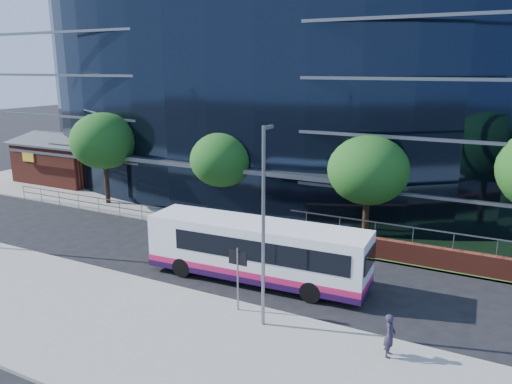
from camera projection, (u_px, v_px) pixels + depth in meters
The scene contains 16 objects.
ground at pixel (175, 279), 24.74m from camera, with size 200.00×200.00×0.00m, color black.
pavement_near at pixel (102, 322), 20.42m from camera, with size 80.00×8.00×0.15m, color gray.
kerb at pixel (163, 285), 23.86m from camera, with size 80.00×0.25×0.16m, color gray.
yellow_line_outer at pixel (165, 285), 24.05m from camera, with size 80.00×0.08×0.01m, color gold.
yellow_line_inner at pixel (167, 284), 24.18m from camera, with size 80.00×0.08×0.01m, color gold.
far_forecourt at pixel (199, 208), 36.88m from camera, with size 50.00×8.00×0.10m, color gray.
glass_office at pixel (281, 94), 42.50m from camera, with size 44.00×23.10×16.00m.
brick_pavilion at pixel (68, 160), 45.76m from camera, with size 8.60×6.66×4.40m.
guard_railings at pixel (141, 208), 34.15m from camera, with size 24.00×0.05×1.10m.
street_sign at pixel (238, 266), 20.83m from camera, with size 0.85×0.09×2.80m.
tree_far_a at pixel (104, 141), 37.13m from camera, with size 4.95×4.95×6.98m.
tree_far_b at pixel (222, 160), 33.22m from camera, with size 4.29×4.29×6.05m.
tree_far_c at pixel (368, 170), 28.22m from camera, with size 4.62×4.62×6.51m.
streetlight_east at pixel (264, 222), 19.09m from camera, with size 0.15×0.77×8.00m.
city_bus at pixel (258, 251), 24.15m from camera, with size 11.12×3.09×2.98m.
pedestrian at pixel (390, 335), 17.71m from camera, with size 0.59×0.39×1.61m, color #272233.
Camera 1 is at (14.19, -18.46, 10.23)m, focal length 35.00 mm.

